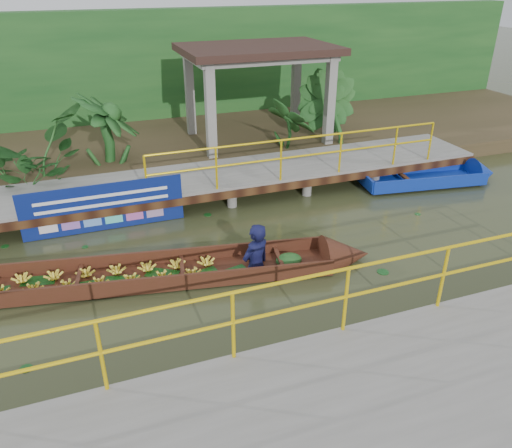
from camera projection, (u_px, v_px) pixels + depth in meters
name	position (u px, v px, depth m)	size (l,w,h in m)	color
ground	(225.00, 270.00, 9.57)	(80.00, 80.00, 0.00)	#303319
land_strip	(155.00, 144.00, 15.73)	(30.00, 8.00, 0.45)	#352E1A
far_dock	(185.00, 183.00, 12.22)	(16.00, 2.06, 1.66)	slate
near_dock	(400.00, 403.00, 6.23)	(18.00, 2.40, 1.73)	slate
pavilion	(258.00, 59.00, 14.47)	(4.40, 3.00, 3.00)	slate
foliage_backdrop	(138.00, 73.00, 17.02)	(30.00, 0.80, 4.00)	#164419
vendor_boat	(152.00, 267.00, 9.13)	(9.17, 2.48, 2.17)	#3C2010
moored_blue_boat	(453.00, 177.00, 13.43)	(3.87, 1.48, 0.90)	#0D2A99
blue_banner	(104.00, 207.00, 10.78)	(3.44, 0.04, 1.07)	navy
tropical_plants	(99.00, 135.00, 12.85)	(14.42, 1.42, 1.78)	#164419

